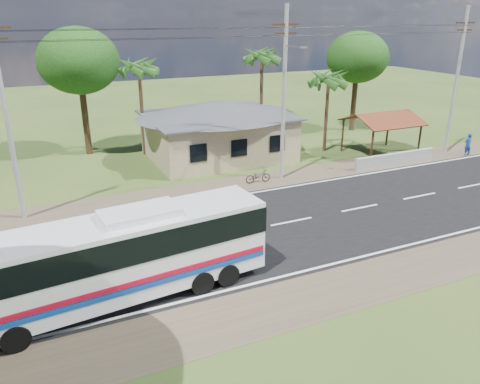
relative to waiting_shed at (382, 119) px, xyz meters
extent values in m
plane|color=#2F4A1A|center=(-13.00, -8.50, -2.73)|extent=(120.00, 120.00, 0.00)
cube|color=black|center=(-13.00, -8.50, -2.72)|extent=(120.00, 10.00, 0.02)
cube|color=brown|center=(-13.00, -2.00, -2.72)|extent=(120.00, 3.00, 0.01)
cube|color=brown|center=(-13.00, -15.00, -2.72)|extent=(120.00, 3.00, 0.01)
cube|color=silver|center=(-13.00, -3.80, -2.70)|extent=(120.00, 0.15, 0.01)
cube|color=silver|center=(-13.00, -13.20, -2.70)|extent=(120.00, 0.15, 0.01)
cube|color=silver|center=(-13.00, -8.50, -2.70)|extent=(120.00, 0.15, 0.01)
cube|color=tan|center=(-12.00, 4.50, -1.13)|extent=(10.00, 8.00, 3.20)
cube|color=#4C4F54|center=(-12.00, 4.50, 0.52)|extent=(10.60, 8.60, 0.10)
pyramid|color=#4C4F54|center=(-12.00, 4.50, 1.67)|extent=(12.40, 10.00, 1.20)
cube|color=black|center=(-15.00, 0.48, -1.03)|extent=(1.20, 0.08, 1.20)
cube|color=black|center=(-12.00, 0.48, -1.03)|extent=(1.20, 0.08, 1.20)
cube|color=black|center=(-9.00, 0.48, -1.03)|extent=(1.20, 0.08, 1.20)
cylinder|color=#3C2816|center=(-2.30, -1.80, -1.43)|extent=(0.16, 0.16, 2.60)
cylinder|color=#3C2816|center=(-2.30, 1.80, -1.43)|extent=(0.16, 0.16, 2.60)
cylinder|color=#3C2816|center=(2.30, -1.80, -1.43)|extent=(0.16, 0.16, 2.60)
cylinder|color=#3C2816|center=(2.30, 1.80, -1.43)|extent=(0.16, 0.16, 2.60)
cube|color=brown|center=(0.00, -1.10, 0.17)|extent=(5.20, 2.28, 0.90)
cube|color=brown|center=(0.00, 1.10, 0.17)|extent=(5.20, 2.28, 0.90)
cube|color=#3C2816|center=(0.00, 0.00, 0.52)|extent=(5.20, 0.12, 0.12)
cube|color=#9E9E99|center=(-1.00, -2.90, -2.28)|extent=(7.00, 0.30, 0.90)
cylinder|color=#9E9E99|center=(-26.00, -2.00, 2.77)|extent=(0.26, 0.26, 11.00)
cylinder|color=#9E9E99|center=(-10.00, -2.00, 2.77)|extent=(0.26, 0.26, 11.00)
cube|color=#3C2816|center=(-10.00, -2.00, 7.07)|extent=(1.80, 0.12, 0.12)
cube|color=#3C2816|center=(-10.00, -2.00, 6.57)|extent=(1.40, 0.10, 0.10)
cylinder|color=#9E9E99|center=(5.00, -2.00, 2.77)|extent=(0.26, 0.26, 11.00)
cube|color=#3C2816|center=(5.00, -2.00, 7.07)|extent=(1.80, 0.12, 0.12)
cube|color=#3C2816|center=(5.00, -2.00, 6.57)|extent=(1.40, 0.10, 0.10)
cylinder|color=gray|center=(-10.00, -3.00, 5.87)|extent=(0.08, 2.00, 0.08)
cube|color=gray|center=(-10.00, -4.00, 5.87)|extent=(0.50, 0.18, 0.12)
cylinder|color=black|center=(-18.00, -2.00, 6.87)|extent=(16.00, 0.02, 0.02)
cylinder|color=black|center=(-2.50, -2.00, 6.87)|extent=(15.00, 0.02, 0.02)
cylinder|color=#47301E|center=(-3.50, 2.50, 0.27)|extent=(0.28, 0.28, 6.00)
cylinder|color=#47301E|center=(-7.00, 7.00, 1.02)|extent=(0.28, 0.28, 7.50)
cylinder|color=#47301E|center=(-17.00, 7.50, 0.77)|extent=(0.28, 0.28, 7.00)
cylinder|color=#47301E|center=(-21.00, 9.50, 0.25)|extent=(0.50, 0.50, 5.95)
ellipsoid|color=#173B10|center=(-21.00, 9.50, 4.42)|extent=(6.00, 6.00, 4.92)
cylinder|color=#47301E|center=(3.00, 7.50, 0.07)|extent=(0.50, 0.50, 5.60)
ellipsoid|color=#173B10|center=(3.00, 7.50, 3.99)|extent=(5.60, 5.60, 4.59)
cube|color=silver|center=(-22.70, -12.11, -0.85)|extent=(11.76, 3.54, 2.89)
cube|color=black|center=(-22.70, -12.11, -0.12)|extent=(11.81, 3.61, 1.06)
cube|color=maroon|center=(-22.58, -13.33, -1.38)|extent=(11.33, 1.16, 0.21)
cube|color=navy|center=(-22.58, -13.33, -1.62)|extent=(11.33, 1.16, 0.21)
cube|color=silver|center=(-21.74, -12.01, 0.74)|extent=(3.03, 1.82, 0.29)
cylinder|color=black|center=(-26.43, -13.59, -2.25)|extent=(0.99, 0.43, 0.96)
cylinder|color=black|center=(-26.65, -11.38, -2.25)|extent=(0.99, 0.43, 0.96)
cylinder|color=black|center=(-19.71, -12.92, -2.25)|extent=(0.99, 0.43, 0.96)
cylinder|color=black|center=(-19.93, -10.72, -2.25)|extent=(0.99, 0.43, 0.96)
cylinder|color=black|center=(-18.56, -12.81, -2.25)|extent=(0.99, 0.43, 0.96)
cylinder|color=black|center=(-18.78, -10.60, -2.25)|extent=(0.99, 0.43, 0.96)
imported|color=black|center=(-11.85, -2.18, -2.28)|extent=(1.75, 0.74, 0.90)
imported|color=navy|center=(5.87, -3.31, -1.84)|extent=(0.66, 0.45, 1.78)
camera|label=1|loc=(-24.95, -28.08, 7.68)|focal=35.00mm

